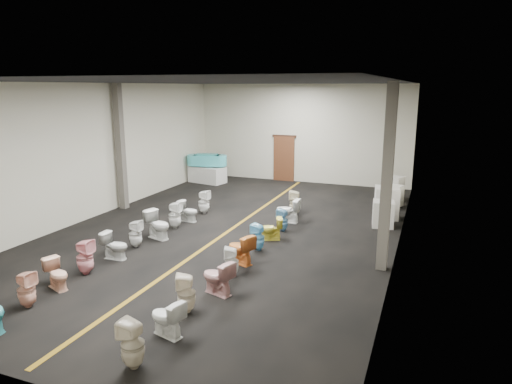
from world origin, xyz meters
TOP-DOWN VIEW (x-y plane):
  - floor at (0.00, 0.00)m, footprint 16.00×16.00m
  - ceiling at (0.00, 0.00)m, footprint 16.00×16.00m
  - wall_back at (0.00, 8.00)m, footprint 10.00×0.00m
  - wall_left at (-5.00, 0.00)m, footprint 0.00×16.00m
  - wall_right at (5.00, 0.00)m, footprint 0.00×16.00m
  - aisle_stripe at (0.00, 0.00)m, footprint 0.12×15.60m
  - back_door at (-0.80, 7.94)m, footprint 1.00×0.10m
  - door_frame at (-0.80, 7.95)m, footprint 1.15×0.08m
  - column_left at (-4.75, 1.00)m, footprint 0.25×0.25m
  - column_right at (4.75, -1.50)m, footprint 0.25×0.25m
  - display_table at (-3.99, 6.23)m, footprint 1.81×1.15m
  - bathtub at (-3.99, 6.23)m, footprint 1.83×0.92m
  - appliance_crate_a at (4.40, 2.09)m, footprint 0.73×0.73m
  - appliance_crate_b at (4.40, 3.13)m, footprint 0.89×0.89m
  - appliance_crate_c at (4.40, 4.79)m, footprint 0.91×0.91m
  - appliance_crate_d at (4.40, 5.92)m, footprint 0.83×0.83m
  - toilet_left_1 at (-1.73, -6.17)m, footprint 0.38×0.37m
  - toilet_left_2 at (-1.82, -5.26)m, footprint 0.76×0.59m
  - toilet_left_3 at (-1.80, -4.40)m, footprint 0.42×0.41m
  - toilet_left_4 at (-1.78, -3.32)m, footprint 0.72×0.43m
  - toilet_left_5 at (-1.81, -2.39)m, footprint 0.39×0.39m
  - toilet_left_6 at (-1.65, -1.51)m, footprint 0.92×0.68m
  - toilet_left_7 at (-1.71, -0.47)m, footprint 0.44×0.43m
  - toilet_left_8 at (-1.69, 0.35)m, footprint 0.70×0.43m
  - toilet_left_9 at (-1.64, 1.38)m, footprint 0.42×0.41m
  - toilet_right_0 at (1.52, -7.12)m, footprint 0.39×0.38m
  - toilet_right_1 at (1.50, -6.09)m, footprint 0.77×0.56m
  - toilet_right_2 at (1.39, -5.19)m, footprint 0.49×0.49m
  - toilet_right_3 at (1.60, -4.22)m, footprint 0.84×0.64m
  - toilet_right_4 at (1.50, -3.25)m, footprint 0.42×0.42m
  - toilet_right_5 at (1.38, -2.44)m, footprint 0.88×0.71m
  - toilet_right_6 at (1.46, -1.40)m, footprint 0.40×0.40m
  - toilet_right_7 at (1.49, -0.44)m, footprint 0.76×0.61m
  - toilet_right_8 at (1.57, 0.46)m, footprint 0.38×0.37m
  - toilet_right_9 at (1.43, 1.44)m, footprint 0.79×0.46m
  - toilet_right_10 at (1.37, 2.44)m, footprint 0.45×0.44m

SIDE VIEW (x-z plane):
  - floor at x=0.00m, z-range 0.00..0.00m
  - aisle_stripe at x=0.00m, z-range 0.00..0.01m
  - toilet_right_7 at x=1.49m, z-range 0.00..0.68m
  - toilet_left_2 at x=-1.82m, z-range 0.00..0.68m
  - toilet_left_8 at x=-1.69m, z-range 0.00..0.69m
  - toilet_right_1 at x=1.50m, z-range 0.00..0.70m
  - toilet_left_4 at x=-1.78m, z-range 0.00..0.71m
  - toilet_right_8 at x=1.57m, z-range 0.00..0.71m
  - toilet_right_4 at x=1.50m, z-range 0.00..0.72m
  - display_table at x=-3.99m, z-range 0.00..0.75m
  - toilet_right_6 at x=1.46m, z-range 0.00..0.75m
  - toilet_right_3 at x=1.60m, z-range 0.00..0.76m
  - toilet_left_1 at x=-1.73m, z-range 0.00..0.77m
  - toilet_left_5 at x=-1.81m, z-range 0.00..0.78m
  - toilet_right_5 at x=1.38m, z-range 0.00..0.78m
  - appliance_crate_c at x=4.40m, z-range 0.00..0.80m
  - toilet_right_9 at x=1.43m, z-range 0.00..0.80m
  - toilet_right_2 at x=1.39m, z-range 0.00..0.81m
  - toilet_right_0 at x=1.52m, z-range 0.00..0.83m
  - appliance_crate_a at x=4.40m, z-range 0.00..0.83m
  - toilet_left_6 at x=-1.65m, z-range 0.00..0.83m
  - toilet_left_9 at x=-1.64m, z-range 0.00..0.84m
  - toilet_right_10 at x=1.37m, z-range 0.00..0.85m
  - toilet_left_7 at x=-1.71m, z-range 0.00..0.86m
  - toilet_left_3 at x=-1.80m, z-range 0.00..0.86m
  - appliance_crate_d at x=4.40m, z-range 0.00..0.93m
  - appliance_crate_b at x=4.40m, z-range 0.00..1.07m
  - back_door at x=-0.80m, z-range 0.00..2.10m
  - bathtub at x=-3.99m, z-range 0.79..1.34m
  - door_frame at x=-0.80m, z-range 2.07..2.17m
  - wall_back at x=0.00m, z-range -2.75..7.25m
  - wall_left at x=-5.00m, z-range -5.75..10.25m
  - wall_right at x=5.00m, z-range -5.75..10.25m
  - column_left at x=-4.75m, z-range 0.00..4.50m
  - column_right at x=4.75m, z-range 0.00..4.50m
  - ceiling at x=0.00m, z-range 4.50..4.50m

